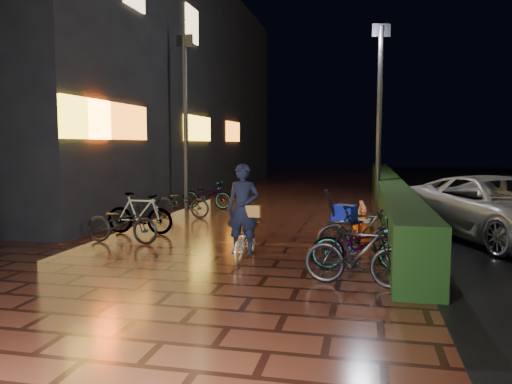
% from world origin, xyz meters
% --- Properties ---
extents(ground, '(80.00, 80.00, 0.00)m').
position_xyz_m(ground, '(0.00, 0.00, 0.00)').
color(ground, '#381911').
rests_on(ground, ground).
extents(hedge, '(0.70, 20.00, 1.00)m').
position_xyz_m(hedge, '(3.30, 8.00, 0.50)').
color(hedge, black).
rests_on(hedge, ground).
extents(van, '(4.06, 5.39, 1.36)m').
position_xyz_m(van, '(5.34, 2.67, 0.69)').
color(van, '#ADACB1').
rests_on(van, ground).
extents(storefront_block, '(12.09, 22.00, 9.00)m').
position_xyz_m(storefront_block, '(-9.50, 11.50, 4.50)').
color(storefront_block, black).
rests_on(storefront_block, ground).
extents(lamp_post_hedge, '(0.51, 0.23, 5.34)m').
position_xyz_m(lamp_post_hedge, '(2.94, 6.02, 2.94)').
color(lamp_post_hedge, black).
rests_on(lamp_post_hedge, ground).
extents(lamp_post_sf, '(0.51, 0.15, 5.38)m').
position_xyz_m(lamp_post_sf, '(-2.93, 6.34, 2.96)').
color(lamp_post_sf, black).
rests_on(lamp_post_sf, ground).
extents(cyclist, '(0.62, 1.21, 1.70)m').
position_xyz_m(cyclist, '(0.50, -0.08, 0.63)').
color(cyclist, silver).
rests_on(cyclist, ground).
extents(traffic_barrier, '(0.51, 1.72, 0.69)m').
position_xyz_m(traffic_barrier, '(2.54, 2.85, 0.34)').
color(traffic_barrier, '#DE440B').
rests_on(traffic_barrier, ground).
extents(cart_assembly, '(0.79, 0.68, 1.12)m').
position_xyz_m(cart_assembly, '(2.16, 1.82, 0.58)').
color(cart_assembly, black).
rests_on(cart_assembly, ground).
extents(parked_bikes_storefront, '(1.72, 6.24, 0.94)m').
position_xyz_m(parked_bikes_storefront, '(-2.34, 3.43, 0.43)').
color(parked_bikes_storefront, black).
rests_on(parked_bikes_storefront, ground).
extents(parked_bikes_hedge, '(1.69, 2.48, 0.94)m').
position_xyz_m(parked_bikes_hedge, '(2.51, -0.45, 0.45)').
color(parked_bikes_hedge, black).
rests_on(parked_bikes_hedge, ground).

